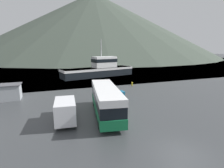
% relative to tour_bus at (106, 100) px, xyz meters
% --- Properties ---
extents(ground_plane, '(400.00, 400.00, 0.00)m').
position_rel_tour_bus_xyz_m(ground_plane, '(2.69, -9.17, -1.82)').
color(ground_plane, '#383A3D').
extents(water_surface, '(240.00, 240.00, 0.00)m').
position_rel_tour_bus_xyz_m(water_surface, '(2.69, 134.32, -1.82)').
color(water_surface, slate).
rests_on(water_surface, ground).
extents(hill_backdrop, '(212.83, 212.83, 56.73)m').
position_rel_tour_bus_xyz_m(hill_backdrop, '(37.29, 148.05, 26.54)').
color(hill_backdrop, '#3D473D').
rests_on(hill_backdrop, ground).
extents(tour_bus, '(4.22, 10.38, 3.24)m').
position_rel_tour_bus_xyz_m(tour_bus, '(0.00, 0.00, 0.00)').
color(tour_bus, '#146B3D').
rests_on(tour_bus, ground).
extents(delivery_van, '(2.53, 5.64, 2.41)m').
position_rel_tour_bus_xyz_m(delivery_van, '(-4.52, -0.21, -0.55)').
color(delivery_van, silver).
rests_on(delivery_van, ground).
extents(fishing_boat, '(20.45, 8.90, 9.84)m').
position_rel_tour_bus_xyz_m(fishing_boat, '(7.18, 27.32, 0.10)').
color(fishing_boat, black).
rests_on(fishing_boat, water_surface).
extents(storage_bin, '(1.07, 1.28, 1.30)m').
position_rel_tour_bus_xyz_m(storage_bin, '(3.86, 4.92, -1.16)').
color(storage_bin, teal).
rests_on(storage_bin, ground).
extents(dock_kiosk, '(3.34, 2.73, 2.32)m').
position_rel_tour_bus_xyz_m(dock_kiosk, '(-11.56, 10.75, -0.65)').
color(dock_kiosk, '#93999E').
rests_on(dock_kiosk, ground).
extents(mooring_bollard, '(0.35, 0.35, 0.74)m').
position_rel_tour_bus_xyz_m(mooring_bollard, '(10.03, 13.37, -1.43)').
color(mooring_bollard, '#B29919').
rests_on(mooring_bollard, ground).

